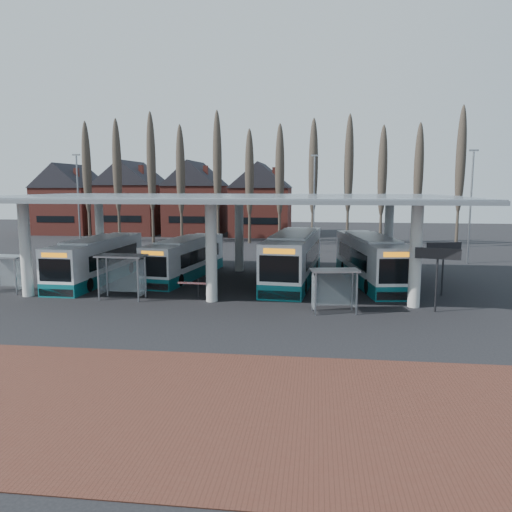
# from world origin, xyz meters

# --- Properties ---
(ground) EXTENTS (140.00, 140.00, 0.00)m
(ground) POSITION_xyz_m (0.00, 0.00, 0.00)
(ground) COLOR black
(ground) RESTS_ON ground
(brick_strip) EXTENTS (70.00, 10.00, 0.03)m
(brick_strip) POSITION_xyz_m (0.00, -12.00, 0.01)
(brick_strip) COLOR #4E291F
(brick_strip) RESTS_ON ground
(station_canopy) EXTENTS (32.00, 16.00, 6.34)m
(station_canopy) POSITION_xyz_m (0.00, 8.00, 5.68)
(station_canopy) COLOR silver
(station_canopy) RESTS_ON ground
(poplar_row) EXTENTS (45.10, 1.10, 14.50)m
(poplar_row) POSITION_xyz_m (0.00, 33.00, 8.78)
(poplar_row) COLOR #473D33
(poplar_row) RESTS_ON ground
(townhouse_row) EXTENTS (36.80, 10.30, 12.25)m
(townhouse_row) POSITION_xyz_m (-15.75, 44.00, 5.94)
(townhouse_row) COLOR maroon
(townhouse_row) RESTS_ON ground
(lamp_post_a) EXTENTS (0.80, 0.16, 10.17)m
(lamp_post_a) POSITION_xyz_m (-18.00, 22.00, 5.34)
(lamp_post_a) COLOR slate
(lamp_post_a) RESTS_ON ground
(lamp_post_b) EXTENTS (0.80, 0.16, 10.17)m
(lamp_post_b) POSITION_xyz_m (6.00, 26.00, 5.34)
(lamp_post_b) COLOR slate
(lamp_post_b) RESTS_ON ground
(lamp_post_c) EXTENTS (0.80, 0.16, 10.17)m
(lamp_post_c) POSITION_xyz_m (20.00, 20.00, 5.34)
(lamp_post_c) COLOR slate
(lamp_post_c) RESTS_ON ground
(bus_0) EXTENTS (2.76, 11.58, 3.20)m
(bus_0) POSITION_xyz_m (-9.77, 7.98, 1.51)
(bus_0) COLOR white
(bus_0) RESTS_ON ground
(bus_1) EXTENTS (3.90, 11.09, 3.02)m
(bus_1) POSITION_xyz_m (-3.69, 10.30, 1.42)
(bus_1) COLOR white
(bus_1) RESTS_ON ground
(bus_2) EXTENTS (3.96, 13.26, 3.63)m
(bus_2) POSITION_xyz_m (4.67, 9.50, 1.71)
(bus_2) COLOR white
(bus_2) RESTS_ON ground
(bus_3) EXTENTS (4.49, 12.55, 3.42)m
(bus_3) POSITION_xyz_m (10.26, 9.80, 1.61)
(bus_3) COLOR white
(bus_3) RESTS_ON ground
(shelter_0) EXTENTS (2.76, 1.58, 2.45)m
(shelter_0) POSITION_xyz_m (-14.02, 3.52, 1.78)
(shelter_0) COLOR gray
(shelter_0) RESTS_ON ground
(shelter_1) EXTENTS (3.05, 1.62, 2.78)m
(shelter_1) POSITION_xyz_m (-5.65, 2.56, 2.02)
(shelter_1) COLOR gray
(shelter_1) RESTS_ON ground
(shelter_2) EXTENTS (2.81, 1.73, 2.44)m
(shelter_2) POSITION_xyz_m (7.31, 0.70, 1.78)
(shelter_2) COLOR gray
(shelter_2) RESTS_ON ground
(info_sign_0) EXTENTS (2.36, 0.78, 3.60)m
(info_sign_0) POSITION_xyz_m (12.99, 1.44, 3.02)
(info_sign_0) COLOR black
(info_sign_0) RESTS_ON ground
(info_sign_1) EXTENTS (2.27, 0.75, 3.45)m
(info_sign_1) POSITION_xyz_m (14.38, 5.82, 2.89)
(info_sign_1) COLOR black
(info_sign_1) RESTS_ON ground
(barrier) EXTENTS (2.37, 0.70, 1.19)m
(barrier) POSITION_xyz_m (-1.04, 2.97, 0.92)
(barrier) COLOR black
(barrier) RESTS_ON ground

